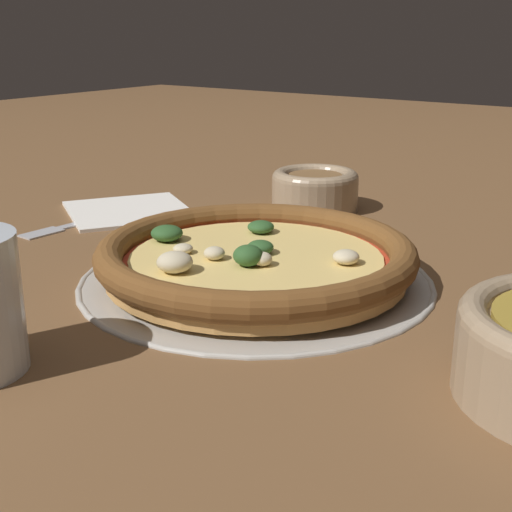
% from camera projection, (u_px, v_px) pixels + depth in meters
% --- Properties ---
extents(ground_plane, '(3.00, 3.00, 0.00)m').
position_uv_depth(ground_plane, '(256.00, 281.00, 0.62)').
color(ground_plane, brown).
extents(pizza_tray, '(0.31, 0.31, 0.01)m').
position_uv_depth(pizza_tray, '(256.00, 278.00, 0.62)').
color(pizza_tray, '#B7B2A8').
rests_on(pizza_tray, ground_plane).
extents(pizza, '(0.28, 0.28, 0.03)m').
position_uv_depth(pizza, '(255.00, 257.00, 0.61)').
color(pizza, tan).
rests_on(pizza, pizza_tray).
extents(bowl_far, '(0.10, 0.10, 0.05)m').
position_uv_depth(bowl_far, '(315.00, 188.00, 0.85)').
color(bowl_far, '#9E8466').
rests_on(bowl_far, ground_plane).
extents(napkin, '(0.19, 0.19, 0.01)m').
position_uv_depth(napkin, '(129.00, 209.00, 0.84)').
color(napkin, white).
rests_on(napkin, ground_plane).
extents(fork, '(0.03, 0.18, 0.00)m').
position_uv_depth(fork, '(85.00, 221.00, 0.80)').
color(fork, '#B7B7BC').
rests_on(fork, ground_plane).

